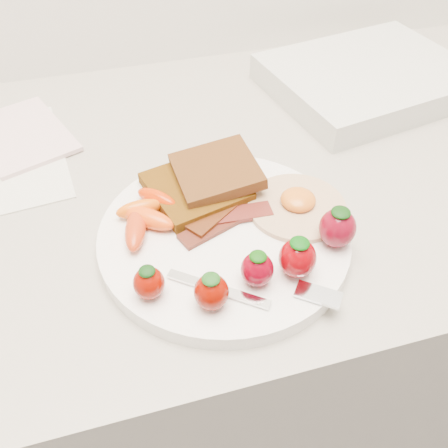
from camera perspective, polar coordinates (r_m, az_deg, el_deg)
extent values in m
cube|color=gray|center=(0.99, -2.31, -14.81)|extent=(2.00, 0.60, 0.90)
cylinder|color=white|center=(0.54, 0.00, -1.43)|extent=(0.27, 0.27, 0.02)
cube|color=black|center=(0.57, -3.23, 4.12)|extent=(0.12, 0.12, 0.01)
cube|color=black|center=(0.58, -0.91, 6.09)|extent=(0.10, 0.10, 0.02)
cylinder|color=beige|center=(0.56, 8.32, 1.97)|extent=(0.12, 0.12, 0.01)
ellipsoid|color=orange|center=(0.56, 8.47, 2.78)|extent=(0.04, 0.04, 0.02)
cube|color=black|center=(0.54, -0.68, -0.05)|extent=(0.09, 0.05, 0.00)
cube|color=#360807|center=(0.54, 0.72, 1.00)|extent=(0.09, 0.03, 0.00)
cube|color=black|center=(0.55, -0.38, 1.68)|extent=(0.09, 0.07, 0.00)
ellipsoid|color=#DE5A0A|center=(0.55, -9.64, 1.74)|extent=(0.05, 0.02, 0.02)
ellipsoid|color=#E94B0E|center=(0.54, -8.72, 0.69)|extent=(0.06, 0.06, 0.02)
ellipsoid|color=#BA3310|center=(0.53, -10.07, -0.56)|extent=(0.04, 0.07, 0.02)
ellipsoid|color=#C72B00|center=(0.56, -7.64, 2.86)|extent=(0.05, 0.05, 0.02)
ellipsoid|color=#790A00|center=(0.47, -8.58, -6.69)|extent=(0.03, 0.03, 0.03)
ellipsoid|color=black|center=(0.46, -8.81, -5.34)|extent=(0.02, 0.02, 0.01)
ellipsoid|color=#6F0900|center=(0.46, -1.46, -7.77)|extent=(0.03, 0.03, 0.04)
ellipsoid|color=#174712|center=(0.44, -1.50, -6.30)|extent=(0.02, 0.02, 0.01)
ellipsoid|color=#65000E|center=(0.47, 3.81, -5.20)|extent=(0.03, 0.03, 0.04)
ellipsoid|color=#0C4206|center=(0.46, 3.92, -3.73)|extent=(0.02, 0.02, 0.01)
ellipsoid|color=#760006|center=(0.48, 8.39, -3.87)|extent=(0.04, 0.04, 0.04)
ellipsoid|color=#064608|center=(0.47, 8.65, -2.18)|extent=(0.02, 0.02, 0.01)
ellipsoid|color=maroon|center=(0.52, 12.84, -0.44)|extent=(0.04, 0.04, 0.04)
ellipsoid|color=black|center=(0.50, 13.22, 1.30)|extent=(0.02, 0.02, 0.01)
cube|color=silver|center=(0.48, -0.69, -7.42)|extent=(0.09, 0.07, 0.00)
cube|color=silver|center=(0.48, 10.75, -7.93)|extent=(0.05, 0.04, 0.00)
cube|color=beige|center=(0.75, -22.11, 9.43)|extent=(0.16, 0.19, 0.01)
cube|color=beige|center=(0.83, 16.15, 15.69)|extent=(0.32, 0.28, 0.04)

